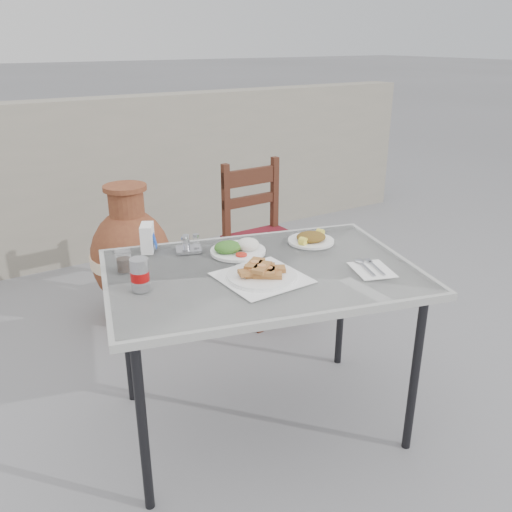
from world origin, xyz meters
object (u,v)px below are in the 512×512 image
salad_rice_plate (237,248)px  soda_can (140,275)px  napkin_holder (147,238)px  pide_plate (262,271)px  cafe_table (261,280)px  terracotta_urn (131,258)px  condiment_caddy (189,246)px  chair (263,238)px  salad_chopped_plate (311,238)px  cola_glass (124,262)px

salad_rice_plate → soda_can: soda_can is taller
napkin_holder → pide_plate: bearing=-34.6°
cafe_table → terracotta_urn: 1.29m
cafe_table → condiment_caddy: 0.37m
cafe_table → chair: bearing=56.7°
pide_plate → chair: (0.64, 0.98, -0.30)m
soda_can → terracotta_urn: soda_can is taller
salad_chopped_plate → chair: bearing=72.5°
salad_rice_plate → cola_glass: cola_glass is taller
condiment_caddy → terracotta_urn: (0.04, 0.92, -0.39)m
napkin_holder → terracotta_urn: bearing=104.6°
salad_rice_plate → cafe_table: bearing=-91.1°
cafe_table → chair: chair is taller
cafe_table → salad_rice_plate: 0.21m
chair → salad_chopped_plate: bearing=-109.0°
pide_plate → condiment_caddy: size_ratio=2.39×
salad_rice_plate → napkin_holder: bearing=144.7°
condiment_caddy → soda_can: bearing=-140.9°
soda_can → chair: (1.07, 0.84, -0.33)m
soda_can → cola_glass: bearing=87.8°
cola_glass → napkin_holder: (0.16, 0.15, 0.02)m
cafe_table → chair: (0.59, 0.90, -0.21)m
napkin_holder → terracotta_urn: size_ratio=0.14×
salad_chopped_plate → chair: (0.24, 0.77, -0.28)m
napkin_holder → condiment_caddy: (0.15, -0.10, -0.03)m
terracotta_urn → soda_can: bearing=-107.0°
pide_plate → chair: bearing=56.8°
chair → terracotta_urn: chair is taller
cafe_table → soda_can: (-0.48, 0.07, 0.11)m
salad_chopped_plate → cola_glass: bearing=170.8°
cafe_table → salad_chopped_plate: salad_chopped_plate is taller
cafe_table → salad_chopped_plate: bearing=20.9°
salad_chopped_plate → condiment_caddy: bearing=159.7°
salad_rice_plate → chair: 0.96m
salad_rice_plate → terracotta_urn: (-0.12, 1.05, -0.38)m
pide_plate → terracotta_urn: size_ratio=0.38×
napkin_holder → terracotta_urn: 0.95m
pide_plate → chair: chair is taller
cola_glass → condiment_caddy: bearing=10.4°
cafe_table → soda_can: soda_can is taller
salad_rice_plate → chair: (0.59, 0.71, -0.29)m
chair → pide_plate: bearing=-124.8°
salad_rice_plate → chair: size_ratio=0.26×
soda_can → condiment_caddy: bearing=39.1°
pide_plate → soda_can: soda_can is taller
cafe_table → napkin_holder: napkin_holder is taller
salad_rice_plate → condiment_caddy: bearing=143.0°
cafe_table → condiment_caddy: bearing=116.8°
cola_glass → salad_chopped_plate: bearing=-9.2°
soda_can → terracotta_urn: bearing=73.0°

